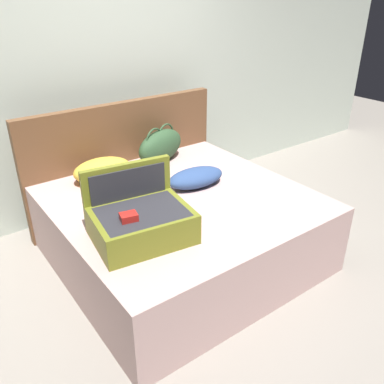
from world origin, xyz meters
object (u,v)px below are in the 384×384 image
object	(u,v)px
hard_case_large	(141,220)
duffel_bag	(161,146)
pillow_center_head	(196,178)
pillow_near_headboard	(103,170)
bed	(182,228)

from	to	relation	value
hard_case_large	duffel_bag	world-z (taller)	hard_case_large
pillow_center_head	duffel_bag	bearing A→B (deg)	85.24
duffel_bag	pillow_near_headboard	distance (m)	0.61
bed	hard_case_large	xyz separation A→B (m)	(-0.52, -0.29, 0.40)
bed	pillow_center_head	bearing A→B (deg)	25.35
duffel_bag	pillow_center_head	xyz separation A→B (m)	(-0.05, -0.60, -0.08)
duffel_bag	pillow_center_head	bearing A→B (deg)	-94.76
hard_case_large	pillow_near_headboard	xyz separation A→B (m)	(0.18, 0.93, -0.03)
bed	duffel_bag	distance (m)	0.86
bed	hard_case_large	distance (m)	0.72
hard_case_large	bed	bearing A→B (deg)	37.48
bed	pillow_near_headboard	distance (m)	0.81
bed	pillow_center_head	xyz separation A→B (m)	(0.21, 0.10, 0.35)
pillow_near_headboard	pillow_center_head	bearing A→B (deg)	-44.20
duffel_bag	pillow_near_headboard	bearing A→B (deg)	-174.23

